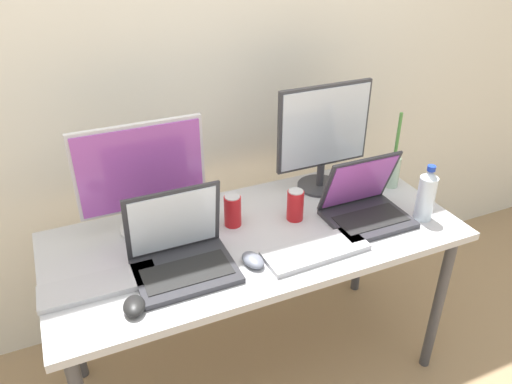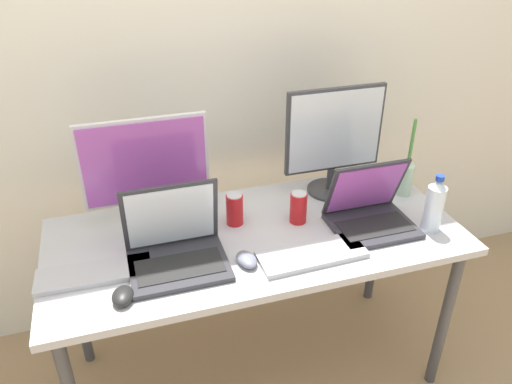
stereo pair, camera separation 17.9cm
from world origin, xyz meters
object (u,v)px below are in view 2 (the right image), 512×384
object	(u,v)px
laptop_secondary	(370,211)
laptop_silver	(176,246)
mouse_by_keyboard	(247,260)
bamboo_vase	(406,177)
mouse_by_laptop	(123,296)
soda_can_near_keyboard	(235,209)
monitor_center	(334,138)
keyboard_aux	(94,274)
water_bottle	(434,205)
soda_can_by_laptop	(298,207)
work_desk	(256,248)
monitor_left	(146,170)
keyboard_main	(312,255)

from	to	relation	value
laptop_secondary	laptop_silver	bearing A→B (deg)	-179.18
mouse_by_keyboard	bamboo_vase	distance (m)	0.82
mouse_by_laptop	soda_can_near_keyboard	world-z (taller)	soda_can_near_keyboard
monitor_center	laptop_silver	distance (m)	0.79
mouse_by_laptop	bamboo_vase	xyz separation A→B (m)	(1.20, 0.33, 0.06)
keyboard_aux	water_bottle	distance (m)	1.24
laptop_silver	keyboard_aux	size ratio (longest dim) A/B	0.88
mouse_by_laptop	water_bottle	bearing A→B (deg)	14.68
laptop_silver	laptop_secondary	distance (m)	0.75
mouse_by_laptop	soda_can_by_laptop	distance (m)	0.74
work_desk	soda_can_near_keyboard	size ratio (longest dim) A/B	12.29
laptop_silver	soda_can_by_laptop	size ratio (longest dim) A/B	2.63
monitor_center	mouse_by_laptop	world-z (taller)	monitor_center
mouse_by_keyboard	bamboo_vase	xyz separation A→B (m)	(0.78, 0.26, 0.06)
mouse_by_keyboard	monitor_left	bearing A→B (deg)	118.69
work_desk	laptop_silver	world-z (taller)	laptop_silver
monitor_left	laptop_silver	bearing A→B (deg)	-79.29
laptop_silver	water_bottle	world-z (taller)	laptop_silver
work_desk	bamboo_vase	bearing A→B (deg)	7.95
bamboo_vase	keyboard_aux	bearing A→B (deg)	-172.20
mouse_by_laptop	mouse_by_keyboard	bearing A→B (deg)	20.24
water_bottle	soda_can_near_keyboard	xyz separation A→B (m)	(-0.70, 0.26, -0.04)
work_desk	laptop_silver	distance (m)	0.35
mouse_by_keyboard	work_desk	bearing A→B (deg)	53.69
monitor_left	laptop_silver	world-z (taller)	monitor_left
laptop_secondary	keyboard_main	size ratio (longest dim) A/B	0.81
monitor_center	mouse_by_laptop	bearing A→B (deg)	-154.13
laptop_secondary	work_desk	bearing A→B (deg)	171.01
soda_can_near_keyboard	monitor_left	bearing A→B (deg)	161.44
monitor_center	keyboard_aux	world-z (taller)	monitor_center
monitor_left	keyboard_aux	world-z (taller)	monitor_left
monitor_center	mouse_by_keyboard	distance (m)	0.66
soda_can_near_keyboard	bamboo_vase	distance (m)	0.75
monitor_left	monitor_center	bearing A→B (deg)	1.19
keyboard_aux	water_bottle	world-z (taller)	water_bottle
bamboo_vase	mouse_by_keyboard	bearing A→B (deg)	-161.38
laptop_silver	soda_can_by_laptop	distance (m)	0.51
keyboard_main	keyboard_aux	size ratio (longest dim) A/B	1.02
work_desk	mouse_by_laptop	size ratio (longest dim) A/B	16.39
work_desk	laptop_silver	xyz separation A→B (m)	(-0.31, -0.08, 0.13)
monitor_left	laptop_secondary	xyz separation A→B (m)	(0.80, -0.26, -0.17)
keyboard_aux	laptop_secondary	bearing A→B (deg)	2.26
monitor_left	soda_can_by_laptop	world-z (taller)	monitor_left
mouse_by_laptop	soda_can_by_laptop	world-z (taller)	soda_can_by_laptop
soda_can_by_laptop	bamboo_vase	size ratio (longest dim) A/B	0.37
monitor_left	bamboo_vase	distance (m)	1.07
keyboard_aux	water_bottle	bearing A→B (deg)	-2.44
mouse_by_keyboard	soda_can_by_laptop	world-z (taller)	soda_can_by_laptop
laptop_silver	mouse_by_laptop	bearing A→B (deg)	-142.47
mouse_by_keyboard	water_bottle	bearing A→B (deg)	-9.31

